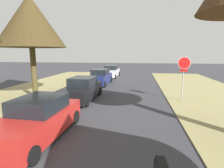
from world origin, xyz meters
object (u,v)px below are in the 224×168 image
Objects in this scene: stop_sign_far at (184,69)px; street_tree_left_mid_b at (30,22)px; parked_sedan_red at (38,119)px; parked_sedan_navy at (100,77)px; parked_sedan_black at (82,89)px; parked_sedan_white at (111,72)px.

street_tree_left_mid_b reaches higher than stop_sign_far.
parked_sedan_red is (3.65, -5.78, -4.68)m from street_tree_left_mid_b.
street_tree_left_mid_b is 8.74m from parked_sedan_navy.
stop_sign_far reaches higher than parked_sedan_red.
stop_sign_far is at bearing 3.92° from parked_sedan_black.
parked_sedan_navy is (-0.22, 12.31, 0.00)m from parked_sedan_red.
parked_sedan_black is at bearing 91.03° from parked_sedan_red.
stop_sign_far is 0.67× the size of parked_sedan_white.
parked_sedan_red and parked_sedan_white have the same top height.
stop_sign_far is at bearing 43.15° from parked_sedan_red.
parked_sedan_white is (0.13, 12.25, 0.00)m from parked_sedan_black.
street_tree_left_mid_b is at bearing -106.51° from parked_sedan_white.
street_tree_left_mid_b is 1.60× the size of parked_sedan_black.
parked_sedan_black is at bearing 1.89° from street_tree_left_mid_b.
parked_sedan_white is at bearing 119.89° from stop_sign_far.
parked_sedan_navy is at bearing 139.70° from stop_sign_far.
parked_sedan_navy is (3.42, 6.54, -4.68)m from street_tree_left_mid_b.
parked_sedan_navy is 5.84m from parked_sedan_white.
parked_sedan_black and parked_sedan_navy have the same top height.
stop_sign_far is 0.67× the size of parked_sedan_red.
parked_sedan_navy is at bearing 91.05° from parked_sedan_red.
parked_sedan_red is 1.00× the size of parked_sedan_navy.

